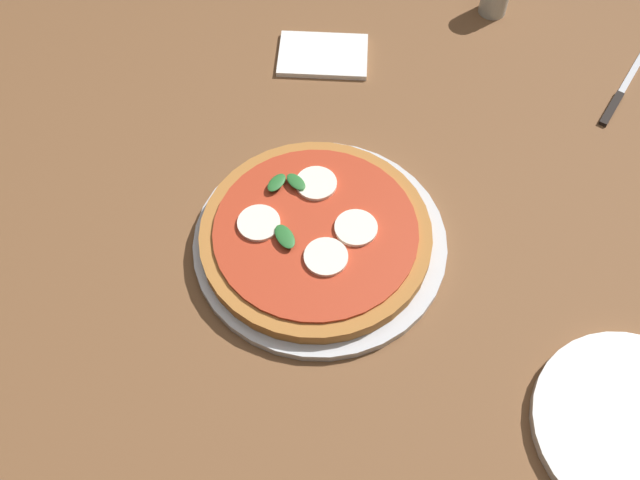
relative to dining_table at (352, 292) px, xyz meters
The scene contains 7 objects.
ground_plane 0.63m from the dining_table, ahead, with size 6.00×6.00×0.00m, color #2D2B28.
dining_table is the anchor object (origin of this frame).
serving_tray 0.12m from the dining_table, 16.10° to the right, with size 0.31×0.31×0.01m, color silver.
pizza 0.14m from the dining_table, 15.38° to the right, with size 0.28×0.28×0.03m.
plate_white 0.37m from the dining_table, 137.96° to the left, with size 0.21×0.21×0.01m, color white.
napkin 0.36m from the dining_table, 87.60° to the right, with size 0.13×0.09×0.01m, color white.
knife 0.47m from the dining_table, 150.12° to the right, with size 0.11×0.14×0.01m.
Camera 1 is at (0.07, 0.43, 1.44)m, focal length 38.42 mm.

